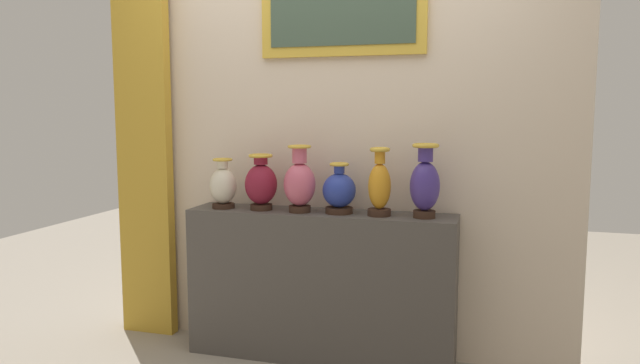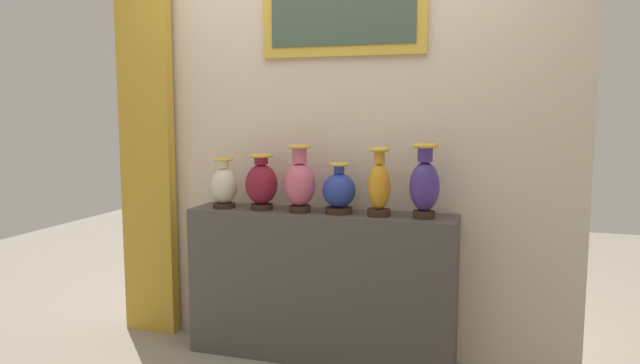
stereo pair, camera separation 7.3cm
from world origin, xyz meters
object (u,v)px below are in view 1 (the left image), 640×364
Objects in this scene: vase_burgundy at (261,184)px; vase_amber at (379,186)px; vase_cobalt at (339,191)px; vase_indigo at (425,184)px; vase_rose at (300,183)px; vase_ivory at (223,186)px.

vase_amber reaches higher than vase_burgundy.
vase_indigo is (0.48, -0.01, 0.06)m from vase_cobalt.
vase_burgundy is 0.81× the size of vase_indigo.
vase_burgundy is 0.24m from vase_rose.
vase_amber is at bearing -178.03° from vase_indigo.
vase_amber reaches higher than vase_cobalt.
vase_ivory is 0.77× the size of vase_rose.
vase_ivory is 0.24m from vase_burgundy.
vase_cobalt is at bearing 176.15° from vase_amber.
vase_amber is 0.94× the size of vase_indigo.
vase_cobalt is at bearing 7.03° from vase_rose.
vase_rose is 0.46m from vase_amber.
vase_cobalt is 0.71× the size of vase_indigo.
vase_ivory is at bearing -179.77° from vase_amber.
vase_amber is at bearing 1.52° from vase_rose.
vase_rose is 1.34× the size of vase_cobalt.
vase_indigo is (1.19, 0.01, 0.05)m from vase_ivory.
vase_ivory is 0.91× the size of vase_burgundy.
vase_ivory is at bearing -179.41° from vase_indigo.
vase_ivory is at bearing -178.43° from vase_cobalt.
vase_indigo is (0.95, 0.01, 0.03)m from vase_burgundy.
vase_amber is (0.71, -0.00, 0.01)m from vase_burgundy.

